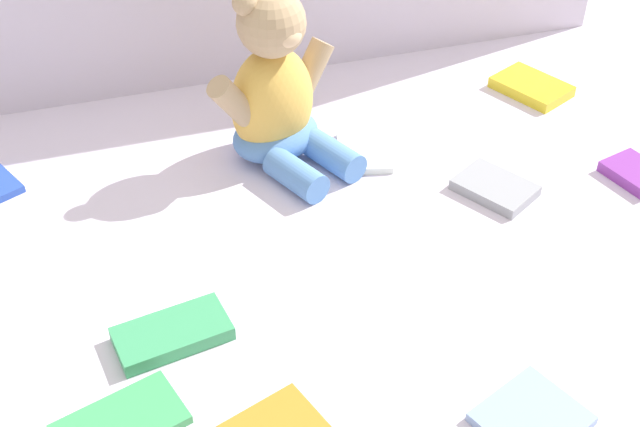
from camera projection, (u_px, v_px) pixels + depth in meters
name	position (u px, v px, depth m)	size (l,w,h in m)	color
ground_plane	(295.00, 226.00, 1.19)	(3.20, 3.20, 0.00)	silver
teddy_bear	(276.00, 96.00, 1.27)	(0.23, 0.24, 0.28)	#E5B24C
book_case_0	(636.00, 174.00, 1.28)	(0.07, 0.09, 0.02)	purple
book_case_1	(364.00, 151.00, 1.33)	(0.08, 0.11, 0.01)	white
book_case_2	(495.00, 188.00, 1.25)	(0.08, 0.11, 0.02)	#9599A0
book_case_3	(531.00, 87.00, 1.48)	(0.09, 0.13, 0.02)	yellow
book_case_5	(531.00, 419.00, 0.92)	(0.10, 0.11, 0.01)	#8AA8D7
book_case_6	(172.00, 334.00, 1.02)	(0.07, 0.14, 0.02)	#3D9F63
book_case_9	(121.00, 424.00, 0.92)	(0.08, 0.14, 0.01)	#40A760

